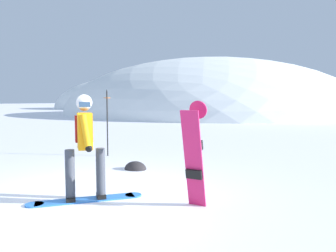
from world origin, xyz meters
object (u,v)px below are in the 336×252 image
Objects in this scene: snowboarder_main at (85,144)px; spare_snowboard at (194,154)px; piste_marker_near at (107,118)px; rock_dark at (135,169)px.

spare_snowboard is (1.72, 0.45, -0.10)m from snowboarder_main.
spare_snowboard is at bearing -37.35° from piste_marker_near.
snowboarder_main is 1.06× the size of spare_snowboard.
spare_snowboard is at bearing 14.77° from snowboarder_main.
piste_marker_near is (-2.32, 3.53, 0.20)m from snowboarder_main.
piste_marker_near is at bearing 142.65° from spare_snowboard.
spare_snowboard is 3.08m from rock_dark.
spare_snowboard is 0.83× the size of piste_marker_near.
spare_snowboard is at bearing -39.54° from rock_dark.
rock_dark is at bearing 103.75° from snowboarder_main.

